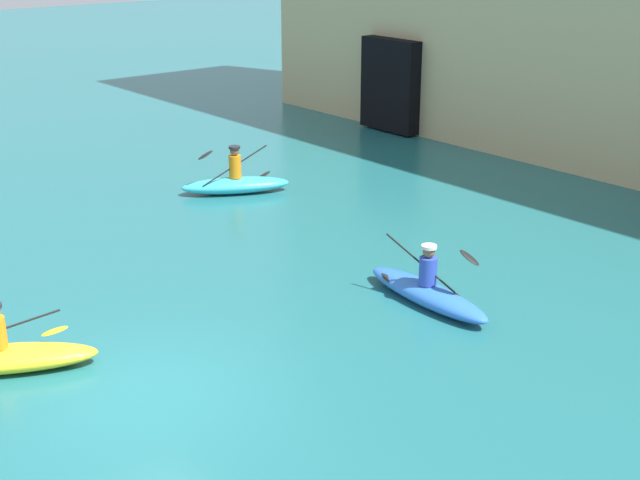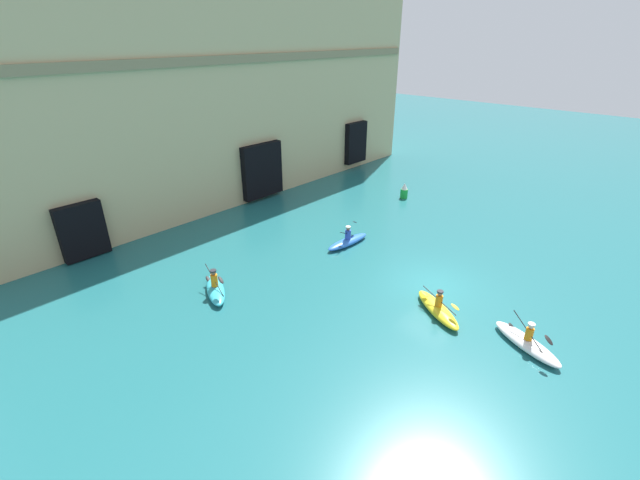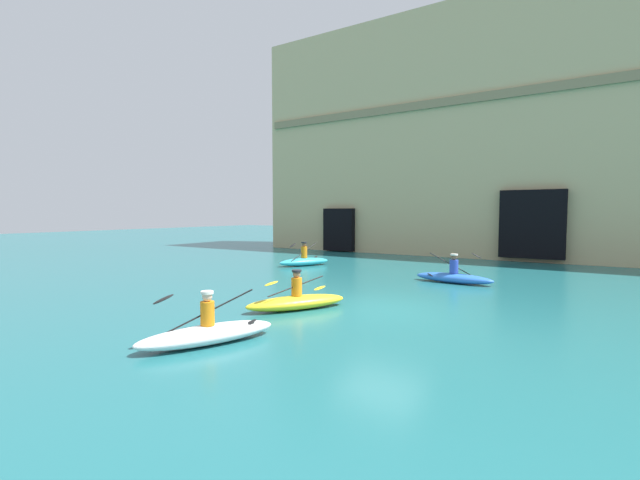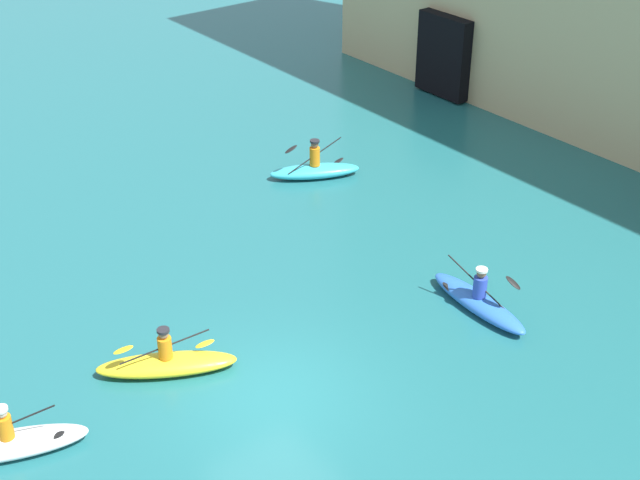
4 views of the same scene
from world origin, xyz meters
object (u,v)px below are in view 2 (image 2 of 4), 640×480
at_px(kayak_white, 527,343).
at_px(kayak_blue, 348,241).
at_px(kayak_yellow, 438,309).
at_px(marker_buoy, 404,191).
at_px(kayak_cyan, 215,289).

height_order(kayak_white, kayak_blue, kayak_blue).
height_order(kayak_yellow, marker_buoy, kayak_yellow).
bearing_deg(marker_buoy, kayak_cyan, -177.99).
bearing_deg(kayak_white, kayak_cyan, -131.88).
xyz_separation_m(kayak_yellow, kayak_cyan, (-5.64, 8.43, 0.02)).
xyz_separation_m(kayak_cyan, marker_buoy, (16.99, 0.60, 0.27)).
relative_size(kayak_yellow, kayak_white, 0.98).
relative_size(kayak_white, kayak_cyan, 1.09).
xyz_separation_m(kayak_blue, kayak_cyan, (-8.16, 1.30, 0.02)).
bearing_deg(kayak_cyan, kayak_yellow, -118.22).
bearing_deg(kayak_yellow, kayak_cyan, 64.25).
distance_m(kayak_cyan, marker_buoy, 17.00).
distance_m(kayak_yellow, kayak_cyan, 10.14).
relative_size(kayak_white, kayak_blue, 0.99).
bearing_deg(kayak_yellow, kayak_blue, 11.03).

